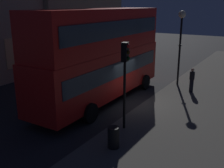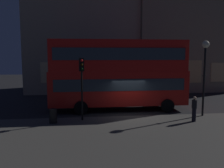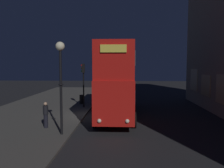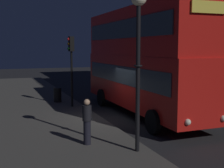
% 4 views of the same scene
% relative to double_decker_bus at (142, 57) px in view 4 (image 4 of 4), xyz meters
% --- Properties ---
extents(ground_plane, '(80.00, 80.00, 0.00)m').
position_rel_double_decker_bus_xyz_m(ground_plane, '(0.61, -1.97, -3.07)').
color(ground_plane, '#232326').
extents(sidewalk_slab, '(44.00, 8.75, 0.12)m').
position_rel_double_decker_bus_xyz_m(sidewalk_slab, '(0.61, -6.81, -3.01)').
color(sidewalk_slab, '#4C4944').
rests_on(sidewalk_slab, ground).
extents(double_decker_bus, '(10.84, 2.82, 5.54)m').
position_rel_double_decker_bus_xyz_m(double_decker_bus, '(0.00, 0.00, 0.00)').
color(double_decker_bus, red).
rests_on(double_decker_bus, ground).
extents(traffic_light_near_kerb, '(0.35, 0.38, 4.07)m').
position_rel_double_decker_bus_xyz_m(traffic_light_near_kerb, '(-2.83, -3.16, -0.02)').
color(traffic_light_near_kerb, black).
rests_on(traffic_light_near_kerb, sidewalk_slab).
extents(street_lamp, '(0.51, 0.51, 5.25)m').
position_rel_double_decker_bus_xyz_m(street_lamp, '(5.61, -2.95, 0.94)').
color(street_lamp, black).
rests_on(street_lamp, sidewalk_slab).
extents(pedestrian, '(0.33, 0.33, 1.64)m').
position_rel_double_decker_bus_xyz_m(pedestrian, '(4.32, -4.31, -2.10)').
color(pedestrian, black).
rests_on(pedestrian, sidewalk_slab).
extents(litter_bin, '(0.48, 0.48, 0.90)m').
position_rel_double_decker_bus_xyz_m(litter_bin, '(-4.66, -3.66, -2.50)').
color(litter_bin, black).
rests_on(litter_bin, sidewalk_slab).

